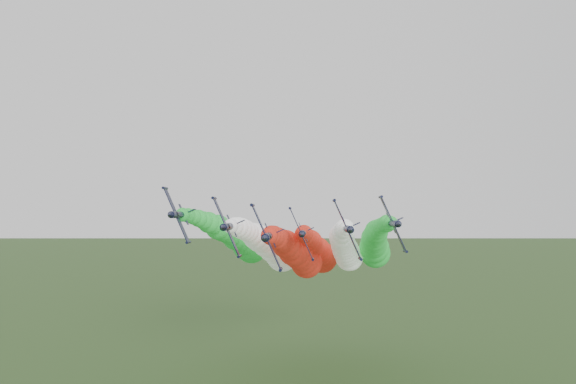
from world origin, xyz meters
name	(u,v)px	position (x,y,z in m)	size (l,w,h in m)	color
jet_lead	(297,254)	(-0.34, 39.84, 33.01)	(12.24, 82.54, 18.91)	black
jet_inner_left	(271,247)	(-7.21, 48.55, 34.17)	(12.58, 82.88, 19.25)	black
jet_inner_right	(346,248)	(11.64, 46.65, 34.17)	(11.96, 82.25, 18.62)	black
jet_outer_left	(238,240)	(-16.46, 56.39, 35.74)	(12.64, 82.93, 19.30)	black
jet_outer_right	(375,244)	(20.09, 55.84, 34.55)	(12.49, 82.78, 19.15)	black
jet_trail	(317,251)	(4.69, 63.39, 32.36)	(12.76, 83.05, 19.42)	black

